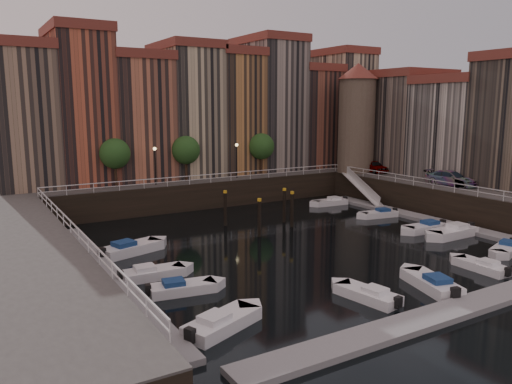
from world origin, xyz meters
TOP-DOWN VIEW (x-y plane):
  - ground at (0.00, 0.00)m, footprint 200.00×200.00m
  - quay_far at (0.00, 26.00)m, footprint 80.00×20.00m
  - quay_right at (28.00, -2.00)m, footprint 20.00×36.00m
  - dock_left at (-16.20, -1.00)m, footprint 2.00×28.00m
  - dock_right at (16.20, -1.00)m, footprint 2.00×28.00m
  - dock_near at (0.00, -17.00)m, footprint 30.00×2.00m
  - mountains at (1.72, 110.00)m, footprint 145.00×100.00m
  - far_terrace at (3.31, 23.50)m, footprint 48.70×10.30m
  - right_terrace at (26.50, 3.80)m, footprint 9.30×24.30m
  - corner_tower at (20.00, 14.50)m, footprint 5.20×5.20m
  - promenade_trees at (-1.33, 18.20)m, footprint 21.20×3.20m
  - street_lamps at (-1.00, 17.20)m, footprint 10.36×0.36m
  - railings at (0.00, 4.88)m, footprint 36.08×34.04m
  - gangway at (17.10, 10.00)m, footprint 2.78×8.32m
  - mooring_pilings at (0.67, 5.44)m, footprint 6.08×5.57m
  - boat_left_0 at (-13.02, -12.16)m, footprint 4.93×3.32m
  - boat_left_1 at (-12.83, -6.24)m, footprint 4.46×2.22m
  - boat_left_2 at (-13.49, -2.66)m, footprint 4.54×1.83m
  - boat_left_3 at (-13.04, 3.68)m, footprint 5.39×3.23m
  - boat_right_0 at (12.81, -11.43)m, footprint 4.29×2.71m
  - boat_right_1 at (13.36, -6.02)m, footprint 5.29×2.01m
  - boat_right_2 at (12.74, -3.50)m, footprint 4.69×1.93m
  - boat_right_3 at (13.41, 3.18)m, footprint 4.27×2.15m
  - boat_right_4 at (13.15, 10.85)m, footprint 4.42×1.97m
  - boat_near_1 at (-3.52, -13.12)m, footprint 2.25×4.47m
  - boat_near_2 at (1.26, -13.83)m, footprint 2.96×5.02m
  - boat_near_3 at (7.25, -13.21)m, footprint 1.51×4.12m
  - car_a at (21.29, 12.51)m, footprint 2.54×4.87m
  - car_b at (20.85, 0.20)m, footprint 1.58×4.02m
  - car_c at (20.92, 0.42)m, footprint 3.31×5.79m

SIDE VIEW (x-z plane):
  - ground at x=0.00m, z-range 0.00..0.00m
  - dock_left at x=-16.20m, z-range 0.00..0.35m
  - dock_right at x=16.20m, z-range 0.00..0.35m
  - dock_near at x=0.00m, z-range 0.00..0.35m
  - boat_near_3 at x=7.25m, z-range -0.15..0.79m
  - boat_right_3 at x=13.41m, z-range -0.16..0.80m
  - boat_right_0 at x=12.81m, z-range -0.16..0.81m
  - boat_right_4 at x=13.15m, z-range -0.16..0.84m
  - boat_left_1 at x=-12.83m, z-range -0.16..0.84m
  - boat_near_1 at x=-3.52m, z-range -0.16..0.84m
  - boat_left_2 at x=-13.49m, z-range -0.17..0.86m
  - boat_right_2 at x=12.74m, z-range -0.17..0.89m
  - boat_left_0 at x=-13.02m, z-range -0.18..0.93m
  - boat_near_2 at x=1.26m, z-range -0.18..0.94m
  - boat_left_3 at x=-13.04m, z-range -0.20..1.01m
  - boat_right_1 at x=13.36m, z-range -0.20..1.01m
  - quay_far at x=0.00m, z-range 0.00..3.00m
  - quay_right at x=28.00m, z-range 0.00..3.00m
  - mooring_pilings at x=0.67m, z-range -0.24..3.54m
  - gangway at x=17.10m, z-range 0.05..3.78m
  - car_b at x=20.85m, z-range 3.00..4.30m
  - railings at x=0.00m, z-range 3.53..4.05m
  - car_a at x=21.29m, z-range 3.00..4.58m
  - car_c at x=20.92m, z-range 3.00..4.58m
  - street_lamps at x=-1.00m, z-range 3.81..7.99m
  - promenade_trees at x=-1.33m, z-range 3.98..9.18m
  - mountains at x=1.72m, z-range -1.08..16.92m
  - right_terrace at x=26.50m, z-range 2.56..16.56m
  - corner_tower at x=20.00m, z-range 3.29..17.09m
  - far_terrace at x=3.31m, z-range 2.20..19.70m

